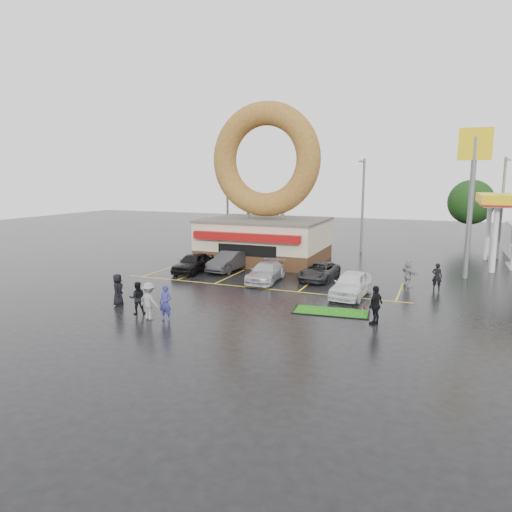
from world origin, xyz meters
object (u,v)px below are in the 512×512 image
at_px(shell_sign, 473,175).
at_px(person_blue, 166,303).
at_px(streetlight_right, 502,205).
at_px(car_black, 193,263).
at_px(donut_shop, 265,210).
at_px(car_silver, 266,272).
at_px(dumpster, 222,249).
at_px(putting_green, 331,312).
at_px(car_grey, 319,271).
at_px(car_dgrey, 229,261).
at_px(streetlight_mid, 363,203).
at_px(person_cameraman, 376,305).
at_px(streetlight_left, 227,201).
at_px(car_white, 351,284).

xyz_separation_m(shell_sign, person_blue, (-14.46, -16.84, -6.46)).
height_order(streetlight_right, person_blue, streetlight_right).
height_order(shell_sign, car_black, shell_sign).
xyz_separation_m(donut_shop, car_silver, (3.01, -7.56, -3.79)).
xyz_separation_m(car_black, dumpster, (-1.26, 7.42, -0.11)).
bearing_deg(putting_green, person_blue, -148.01).
xyz_separation_m(person_blue, dumpster, (-6.06, 18.50, -0.27)).
bearing_deg(car_grey, car_silver, -144.74).
distance_m(donut_shop, person_blue, 18.23).
distance_m(streetlight_right, car_dgrey, 24.77).
xyz_separation_m(streetlight_mid, streetlight_right, (12.00, 1.00, 0.00)).
bearing_deg(car_black, person_cameraman, -28.00).
bearing_deg(person_cameraman, donut_shop, -119.91).
distance_m(dumpster, putting_green, 19.35).
distance_m(donut_shop, streetlight_left, 9.87).
bearing_deg(putting_green, person_cameraman, -25.51).
xyz_separation_m(shell_sign, car_grey, (-9.65, -4.62, -6.77)).
distance_m(donut_shop, car_silver, 8.98).
bearing_deg(shell_sign, car_grey, -154.44).
bearing_deg(car_grey, streetlight_right, 53.58).
distance_m(streetlight_left, streetlight_right, 26.08).
bearing_deg(car_black, shell_sign, 15.99).
bearing_deg(person_blue, shell_sign, 45.20).
relative_size(streetlight_left, streetlight_mid, 1.00).
xyz_separation_m(car_grey, person_cameraman, (5.11, -8.76, 0.37)).
distance_m(streetlight_mid, person_cameraman, 23.05).
xyz_separation_m(shell_sign, car_dgrey, (-16.99, -4.15, -6.62)).
bearing_deg(car_white, streetlight_right, 66.73).
distance_m(shell_sign, car_grey, 12.66).
bearing_deg(person_blue, streetlight_mid, 73.87).
bearing_deg(car_grey, putting_green, -66.23).
bearing_deg(person_cameraman, car_black, -95.84).
xyz_separation_m(streetlight_mid, car_dgrey, (-7.99, -13.07, -4.02)).
relative_size(streetlight_left, person_cameraman, 4.58).
xyz_separation_m(car_black, person_cameraman, (14.73, -7.61, 0.23)).
bearing_deg(putting_green, car_silver, 136.77).
relative_size(car_silver, car_grey, 1.06).
xyz_separation_m(streetlight_mid, car_silver, (-3.99, -15.51, -4.11)).
distance_m(streetlight_right, car_grey, 19.72).
relative_size(car_black, car_grey, 1.01).
distance_m(car_white, putting_green, 3.79).
height_order(streetlight_left, person_cameraman, streetlight_left).
bearing_deg(streetlight_right, car_dgrey, -144.87).
height_order(car_black, car_grey, car_black).
bearing_deg(person_cameraman, shell_sign, -177.26).
xyz_separation_m(donut_shop, car_black, (-3.27, -6.74, -3.71)).
height_order(shell_sign, car_silver, shell_sign).
xyz_separation_m(donut_shop, person_cameraman, (11.46, -14.35, -3.48)).
relative_size(donut_shop, streetlight_left, 1.50).
bearing_deg(putting_green, donut_shop, 124.29).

